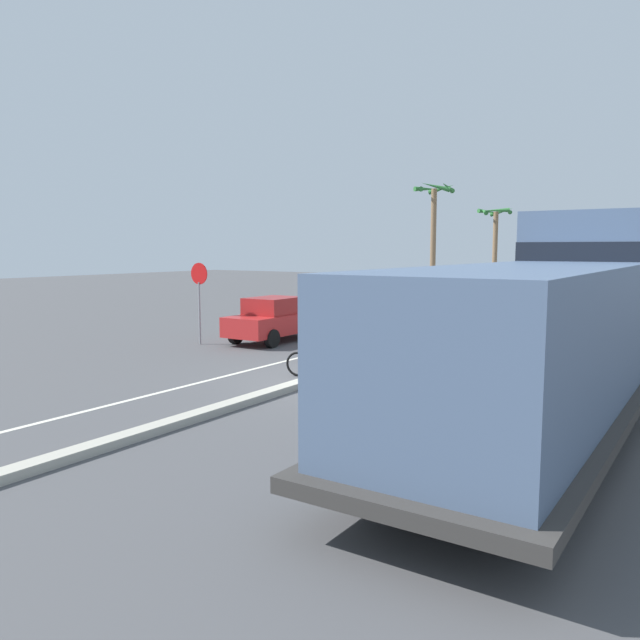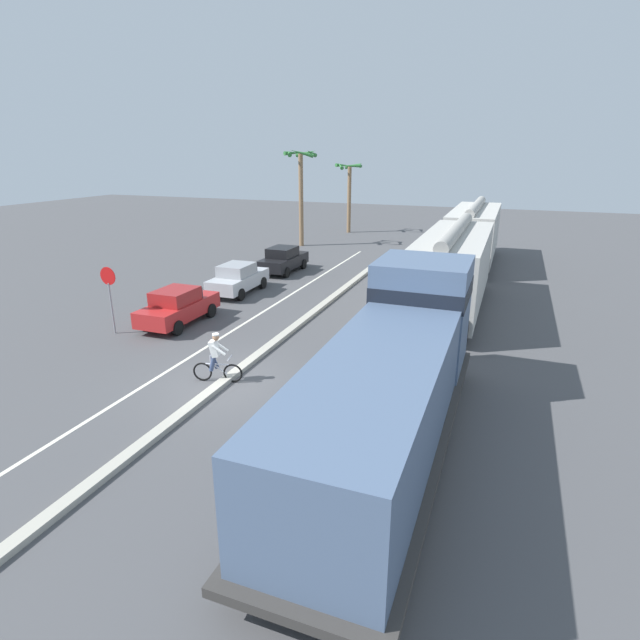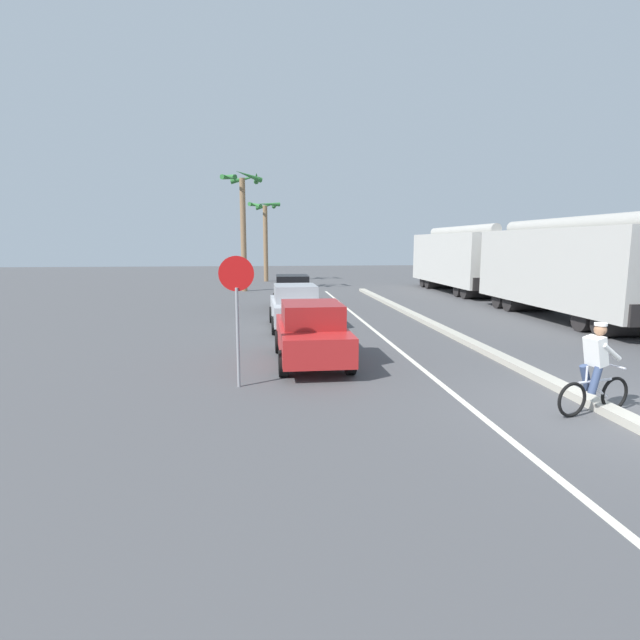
{
  "view_description": "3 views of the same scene",
  "coord_description": "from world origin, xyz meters",
  "px_view_note": "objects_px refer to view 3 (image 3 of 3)",
  "views": [
    {
      "loc": [
        8.69,
        -13.28,
        3.38
      ],
      "look_at": [
        -0.59,
        0.74,
        1.45
      ],
      "focal_mm": 35.0,
      "sensor_mm": 36.0,
      "label": 1
    },
    {
      "loc": [
        8.39,
        -12.93,
        7.35
      ],
      "look_at": [
        2.72,
        1.86,
        1.99
      ],
      "focal_mm": 28.0,
      "sensor_mm": 36.0,
      "label": 2
    },
    {
      "loc": [
        -6.3,
        -8.21,
        3.16
      ],
      "look_at": [
        -4.68,
        6.54,
        0.85
      ],
      "focal_mm": 28.0,
      "sensor_mm": 36.0,
      "label": 3
    }
  ],
  "objects_px": {
    "parked_car_black": "(292,292)",
    "parked_car_red": "(312,333)",
    "stop_sign": "(237,296)",
    "palm_tree_near": "(265,223)",
    "hopper_car_middle": "(460,260)",
    "parked_car_silver": "(295,306)",
    "palm_tree_far": "(243,207)",
    "hopper_car_lead": "(569,269)",
    "cyclist": "(595,371)"
  },
  "relations": [
    {
      "from": "parked_car_black",
      "to": "stop_sign",
      "type": "height_order",
      "value": "stop_sign"
    },
    {
      "from": "stop_sign",
      "to": "parked_car_red",
      "type": "bearing_deg",
      "value": 48.34
    },
    {
      "from": "hopper_car_middle",
      "to": "palm_tree_near",
      "type": "relative_size",
      "value": 1.63
    },
    {
      "from": "stop_sign",
      "to": "palm_tree_near",
      "type": "distance_m",
      "value": 30.47
    },
    {
      "from": "parked_car_silver",
      "to": "cyclist",
      "type": "xyz_separation_m",
      "value": [
        4.92,
        -10.04,
        0.0
      ]
    },
    {
      "from": "parked_car_red",
      "to": "stop_sign",
      "type": "bearing_deg",
      "value": -131.66
    },
    {
      "from": "parked_car_red",
      "to": "parked_car_silver",
      "type": "relative_size",
      "value": 1.0
    },
    {
      "from": "parked_car_silver",
      "to": "palm_tree_near",
      "type": "xyz_separation_m",
      "value": [
        -1.05,
        22.82,
        3.89
      ]
    },
    {
      "from": "cyclist",
      "to": "stop_sign",
      "type": "distance_m",
      "value": 7.19
    },
    {
      "from": "parked_car_silver",
      "to": "hopper_car_middle",
      "type": "bearing_deg",
      "value": 47.82
    },
    {
      "from": "parked_car_red",
      "to": "stop_sign",
      "type": "xyz_separation_m",
      "value": [
        -1.8,
        -2.02,
        1.21
      ]
    },
    {
      "from": "hopper_car_middle",
      "to": "parked_car_red",
      "type": "distance_m",
      "value": 21.08
    },
    {
      "from": "parked_car_black",
      "to": "stop_sign",
      "type": "distance_m",
      "value": 13.14
    },
    {
      "from": "hopper_car_middle",
      "to": "cyclist",
      "type": "distance_m",
      "value": 23.32
    },
    {
      "from": "stop_sign",
      "to": "hopper_car_middle",
      "type": "bearing_deg",
      "value": 57.02
    },
    {
      "from": "stop_sign",
      "to": "parked_car_silver",
      "type": "bearing_deg",
      "value": 77.27
    },
    {
      "from": "parked_car_red",
      "to": "stop_sign",
      "type": "height_order",
      "value": "stop_sign"
    },
    {
      "from": "palm_tree_near",
      "to": "parked_car_black",
      "type": "bearing_deg",
      "value": -85.95
    },
    {
      "from": "cyclist",
      "to": "parked_car_black",
      "type": "bearing_deg",
      "value": 107.03
    },
    {
      "from": "hopper_car_middle",
      "to": "palm_tree_near",
      "type": "xyz_separation_m",
      "value": [
        -12.26,
        10.45,
        2.63
      ]
    },
    {
      "from": "parked_car_black",
      "to": "palm_tree_near",
      "type": "bearing_deg",
      "value": 94.05
    },
    {
      "from": "hopper_car_middle",
      "to": "palm_tree_far",
      "type": "xyz_separation_m",
      "value": [
        -13.67,
        2.25,
        3.34
      ]
    },
    {
      "from": "parked_car_black",
      "to": "palm_tree_far",
      "type": "distance_m",
      "value": 10.62
    },
    {
      "from": "parked_car_silver",
      "to": "cyclist",
      "type": "bearing_deg",
      "value": -63.88
    },
    {
      "from": "hopper_car_middle",
      "to": "parked_car_red",
      "type": "relative_size",
      "value": 2.51
    },
    {
      "from": "hopper_car_lead",
      "to": "palm_tree_near",
      "type": "height_order",
      "value": "palm_tree_near"
    },
    {
      "from": "cyclist",
      "to": "parked_car_silver",
      "type": "bearing_deg",
      "value": 116.12
    },
    {
      "from": "parked_car_red",
      "to": "parked_car_black",
      "type": "distance_m",
      "value": 10.92
    },
    {
      "from": "hopper_car_lead",
      "to": "stop_sign",
      "type": "height_order",
      "value": "hopper_car_lead"
    },
    {
      "from": "hopper_car_lead",
      "to": "parked_car_red",
      "type": "bearing_deg",
      "value": -150.55
    },
    {
      "from": "cyclist",
      "to": "stop_sign",
      "type": "relative_size",
      "value": 0.6
    },
    {
      "from": "parked_car_red",
      "to": "cyclist",
      "type": "xyz_separation_m",
      "value": [
        4.82,
        -4.54,
        0.0
      ]
    },
    {
      "from": "hopper_car_middle",
      "to": "parked_car_silver",
      "type": "relative_size",
      "value": 2.51
    },
    {
      "from": "parked_car_black",
      "to": "palm_tree_far",
      "type": "xyz_separation_m",
      "value": [
        -2.65,
        9.2,
        4.6
      ]
    },
    {
      "from": "hopper_car_lead",
      "to": "stop_sign",
      "type": "distance_m",
      "value": 15.35
    },
    {
      "from": "cyclist",
      "to": "stop_sign",
      "type": "bearing_deg",
      "value": 159.18
    },
    {
      "from": "parked_car_silver",
      "to": "hopper_car_lead",
      "type": "bearing_deg",
      "value": 3.96
    },
    {
      "from": "palm_tree_near",
      "to": "hopper_car_lead",
      "type": "bearing_deg",
      "value": -60.92
    },
    {
      "from": "hopper_car_middle",
      "to": "parked_car_red",
      "type": "height_order",
      "value": "hopper_car_middle"
    },
    {
      "from": "hopper_car_middle",
      "to": "palm_tree_far",
      "type": "height_order",
      "value": "palm_tree_far"
    },
    {
      "from": "hopper_car_middle",
      "to": "stop_sign",
      "type": "bearing_deg",
      "value": -122.98
    },
    {
      "from": "parked_car_black",
      "to": "palm_tree_far",
      "type": "bearing_deg",
      "value": 106.04
    },
    {
      "from": "hopper_car_middle",
      "to": "parked_car_silver",
      "type": "xyz_separation_m",
      "value": [
        -11.21,
        -12.38,
        -1.26
      ]
    },
    {
      "from": "parked_car_red",
      "to": "parked_car_silver",
      "type": "distance_m",
      "value": 5.5
    },
    {
      "from": "parked_car_red",
      "to": "cyclist",
      "type": "bearing_deg",
      "value": -43.3
    },
    {
      "from": "palm_tree_near",
      "to": "palm_tree_far",
      "type": "relative_size",
      "value": 0.85
    },
    {
      "from": "parked_car_black",
      "to": "parked_car_red",
      "type": "bearing_deg",
      "value": -90.44
    },
    {
      "from": "hopper_car_middle",
      "to": "parked_car_silver",
      "type": "height_order",
      "value": "hopper_car_middle"
    },
    {
      "from": "parked_car_silver",
      "to": "stop_sign",
      "type": "height_order",
      "value": "stop_sign"
    },
    {
      "from": "parked_car_black",
      "to": "stop_sign",
      "type": "relative_size",
      "value": 1.47
    }
  ]
}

